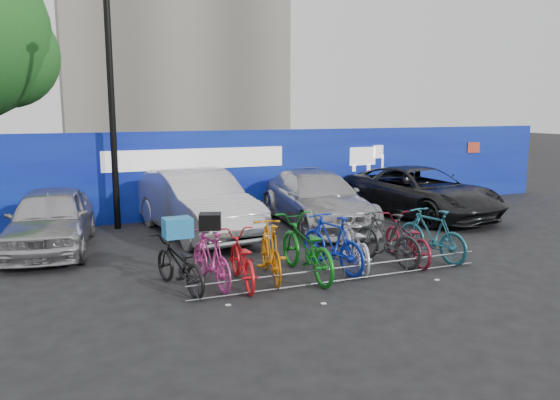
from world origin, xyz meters
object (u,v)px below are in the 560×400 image
bike_2 (241,259)px  bike_6 (354,243)px  car_2 (317,199)px  bike_1 (211,258)px  bike_8 (406,239)px  car_3 (419,192)px  bike_0 (179,264)px  bike_3 (271,250)px  lamppost (111,97)px  car_1 (196,203)px  bike_7 (387,238)px  bike_4 (306,247)px  bike_5 (332,243)px  bike_rack (344,274)px  car_0 (51,219)px  bike_9 (432,234)px

bike_2 → bike_6: size_ratio=0.95×
car_2 → bike_1: 5.39m
bike_8 → bike_6: bearing=2.9°
car_3 → bike_2: (-6.54, -3.90, -0.23)m
car_2 → bike_8: size_ratio=2.67×
bike_0 → bike_3: size_ratio=0.99×
lamppost → car_1: 3.33m
bike_7 → car_3: bearing=-147.7°
lamppost → bike_4: lamppost is taller
bike_0 → bike_5: bearing=166.4°
bike_7 → bike_1: bearing=-13.9°
bike_rack → car_0: car_0 is taller
bike_3 → bike_5: bike_5 is taller
bike_5 → bike_0: bearing=-10.7°
car_0 → bike_2: (3.03, -3.79, -0.21)m
lamppost → bike_6: (3.82, -5.25, -2.79)m
bike_8 → bike_rack: bearing=27.3°
lamppost → bike_rack: 7.48m
bike_2 → bike_6: (2.32, 0.18, 0.02)m
car_2 → bike_0: car_2 is taller
bike_3 → car_0: bearing=-35.3°
bike_5 → bike_8: bearing=168.1°
lamppost → bike_1: bearing=-79.2°
bike_rack → car_2: 4.80m
bike_1 → bike_4: 1.71m
car_0 → bike_2: car_0 is taller
car_2 → bike_4: 4.47m
bike_rack → bike_9: 2.44m
car_0 → bike_9: bearing=-20.2°
car_2 → bike_6: size_ratio=2.58×
car_0 → bike_4: size_ratio=1.90×
bike_1 → bike_5: (2.33, 0.01, 0.04)m
car_2 → car_0: bearing=-174.6°
bike_rack → bike_6: bearing=50.3°
car_1 → car_0: bearing=176.2°
lamppost → bike_7: (4.54, -5.26, -2.75)m
bike_5 → bike_7: bearing=170.1°
bike_4 → car_0: bearing=-42.2°
bike_3 → bike_4: (0.63, -0.11, 0.02)m
car_0 → bike_7: bearing=-23.2°
lamppost → bike_8: (4.97, -5.31, -2.80)m
car_3 → bike_9: bearing=-131.7°
lamppost → bike_4: size_ratio=2.93×
bike_0 → bike_1: 0.56m
car_3 → bike_6: (-4.23, -3.71, -0.21)m
lamppost → bike_2: lamppost is taller
car_3 → bike_7: size_ratio=2.88×
car_0 → bike_1: (2.53, -3.65, -0.18)m
bike_1 → bike_0: bearing=-7.1°
car_0 → bike_7: (6.06, -3.61, -0.16)m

